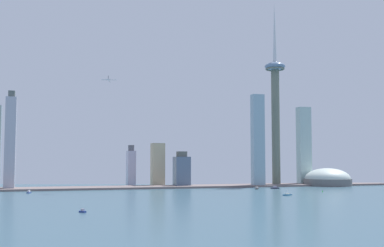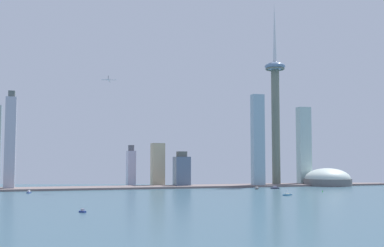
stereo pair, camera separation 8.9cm
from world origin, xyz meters
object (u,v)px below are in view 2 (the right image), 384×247
boat_3 (287,195)px  airplane (109,80)px  boat_2 (83,211)px  boat_4 (29,192)px  stadium_dome (327,180)px  skyscraper_2 (258,140)px  observation_tower (275,100)px  skyscraper_5 (10,142)px  skyscraper_3 (304,146)px  skyscraper_4 (131,167)px  channel_buoy_0 (322,191)px  skyscraper_7 (158,165)px  skyscraper_6 (182,171)px  boat_6 (257,188)px  boat_5 (275,188)px  skyscraper_1 (310,150)px

boat_3 → airplane: 338.61m
boat_2 → boat_4: size_ratio=0.61×
stadium_dome → skyscraper_2: (-143.02, 8.67, 75.57)m
observation_tower → skyscraper_5: 495.73m
skyscraper_3 → skyscraper_5: skyscraper_5 is taller
skyscraper_4 → stadium_dome: bearing=-13.2°
skyscraper_4 → channel_buoy_0: size_ratio=26.86×
observation_tower → boat_4: 490.29m
skyscraper_3 → skyscraper_7: skyscraper_3 is taller
skyscraper_7 → airplane: size_ratio=3.25×
skyscraper_6 → boat_2: bearing=-117.5°
skyscraper_5 → boat_6: size_ratio=10.02×
skyscraper_5 → channel_buoy_0: skyscraper_5 is taller
skyscraper_4 → skyscraper_5: bearing=-164.8°
boat_2 → boat_5: boat_5 is taller
observation_tower → airplane: observation_tower is taller
airplane → skyscraper_4: bearing=-10.1°
skyscraper_1 → channel_buoy_0: (-146.36, -287.19, -69.57)m
skyscraper_3 → skyscraper_4: (-345.16, 44.88, -42.82)m
stadium_dome → skyscraper_6: skyscraper_6 is taller
skyscraper_3 → boat_5: 172.64m
boat_5 → channel_buoy_0: boat_5 is taller
boat_4 → boat_5: boat_4 is taller
stadium_dome → boat_6: 189.63m
boat_2 → boat_3: 328.53m
skyscraper_3 → skyscraper_6: (-259.01, -7.47, -48.71)m
boat_2 → boat_5: 460.11m
skyscraper_5 → boat_6: bearing=-12.9°
skyscraper_1 → boat_3: size_ratio=10.16×
channel_buoy_0 → skyscraper_7: bearing=132.0°
skyscraper_3 → boat_2: (-464.34, -402.71, -77.30)m
skyscraper_1 → boat_4: 614.95m
boat_3 → skyscraper_3: bearing=21.2°
skyscraper_5 → skyscraper_3: bearing=1.3°
skyscraper_4 → skyscraper_7: 51.77m
skyscraper_4 → airplane: bearing=-114.3°
skyscraper_2 → skyscraper_6: size_ratio=2.66×
stadium_dome → skyscraper_6: (-285.40, 34.51, 18.24)m
boat_6 → channel_buoy_0: boat_6 is taller
skyscraper_1 → airplane: 504.00m
skyscraper_3 → boat_3: bearing=-124.0°
skyscraper_4 → channel_buoy_0: skyscraper_4 is taller
boat_2 → channel_buoy_0: 424.92m
skyscraper_1 → boat_5: bearing=-134.1°
skyscraper_4 → skyscraper_5: (-213.20, -57.88, 43.96)m
boat_2 → airplane: bearing=133.4°
skyscraper_5 → boat_3: bearing=-31.9°
skyscraper_6 → boat_4: bearing=-160.3°
channel_buoy_0 → airplane: (-317.25, 122.43, 178.82)m
skyscraper_2 → skyscraper_3: (116.63, 33.31, -8.62)m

